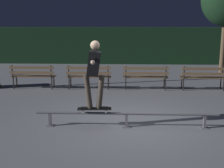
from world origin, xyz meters
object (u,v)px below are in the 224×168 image
(grind_rail, at_px, (127,116))
(skateboarder, at_px, (94,69))
(skateboard, at_px, (94,109))
(park_bench_rightmost, at_px, (203,76))
(park_bench_left_center, at_px, (89,75))
(park_bench_right_center, at_px, (146,75))
(park_bench_leftmost, at_px, (33,74))

(grind_rail, height_order, skateboarder, skateboarder)
(grind_rail, distance_m, skateboard, 0.76)
(skateboard, bearing_deg, grind_rail, 0.00)
(grind_rail, height_order, park_bench_rightmost, park_bench_rightmost)
(grind_rail, distance_m, skateboarder, 1.31)
(grind_rail, distance_m, park_bench_left_center, 4.10)
(skateboard, distance_m, park_bench_right_center, 4.13)
(park_bench_left_center, relative_size, park_bench_rightmost, 1.00)
(grind_rail, distance_m, park_bench_right_center, 3.94)
(park_bench_left_center, height_order, park_bench_rightmost, same)
(skateboarder, xyz_separation_m, park_bench_left_center, (-0.60, 3.86, -0.83))
(park_bench_left_center, height_order, park_bench_right_center, same)
(skateboard, height_order, park_bench_leftmost, park_bench_leftmost)
(grind_rail, bearing_deg, skateboard, -180.00)
(grind_rail, distance_m, park_bench_leftmost, 5.14)
(park_bench_left_center, bearing_deg, park_bench_right_center, 0.00)
(park_bench_leftmost, xyz_separation_m, park_bench_rightmost, (6.12, 0.00, 0.00))
(skateboarder, bearing_deg, skateboard, -175.91)
(grind_rail, bearing_deg, skateboarder, 179.98)
(skateboarder, relative_size, park_bench_leftmost, 0.97)
(skateboard, bearing_deg, park_bench_left_center, 98.84)
(skateboarder, distance_m, park_bench_rightmost, 5.26)
(park_bench_rightmost, bearing_deg, park_bench_right_center, 180.00)
(skateboard, relative_size, park_bench_leftmost, 0.49)
(park_bench_leftmost, bearing_deg, grind_rail, -48.79)
(park_bench_right_center, height_order, park_bench_rightmost, same)
(park_bench_leftmost, distance_m, park_bench_left_center, 2.04)
(grind_rail, relative_size, park_bench_leftmost, 2.64)
(skateboard, bearing_deg, skateboarder, 4.09)
(grind_rail, xyz_separation_m, park_bench_leftmost, (-3.38, 3.86, 0.26))
(park_bench_left_center, relative_size, park_bench_right_center, 1.00)
(skateboard, height_order, park_bench_left_center, park_bench_left_center)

